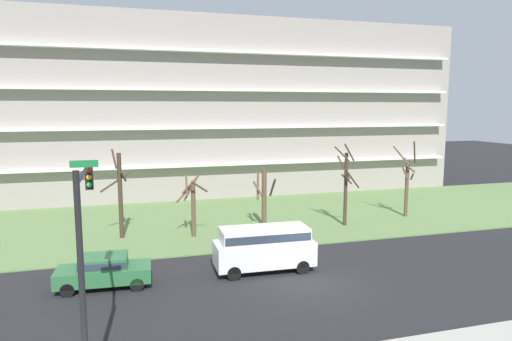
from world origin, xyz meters
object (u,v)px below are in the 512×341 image
at_px(tree_far_left, 120,193).
at_px(van_white_near_left, 264,245).
at_px(tree_left, 192,204).
at_px(traffic_signal_mast, 84,233).
at_px(sedan_green_center_left, 104,270).
at_px(tree_right, 346,185).
at_px(tree_far_right, 407,182).
at_px(tree_center, 264,196).

height_order(tree_far_left, van_white_near_left, tree_far_left).
xyz_separation_m(tree_far_left, tree_left, (4.59, -0.93, -0.76)).
distance_m(tree_left, traffic_signal_mast, 16.09).
bearing_deg(sedan_green_center_left, tree_left, -122.34).
relative_size(tree_far_left, van_white_near_left, 1.13).
distance_m(tree_right, tree_far_right, 6.03).
xyz_separation_m(van_white_near_left, traffic_signal_mast, (-8.20, -7.43, 3.28)).
relative_size(tree_left, sedan_green_center_left, 0.94).
bearing_deg(tree_far_left, tree_right, -4.63).
height_order(tree_right, van_white_near_left, tree_right).
distance_m(sedan_green_center_left, traffic_signal_mast, 8.35).
distance_m(tree_far_left, tree_far_right, 21.53).
distance_m(tree_far_left, tree_right, 15.67).
bearing_deg(traffic_signal_mast, tree_far_left, 86.58).
xyz_separation_m(tree_left, sedan_green_center_left, (-5.38, -7.49, -1.40)).
distance_m(van_white_near_left, traffic_signal_mast, 11.54).
height_order(tree_left, tree_center, tree_left).
xyz_separation_m(tree_left, tree_far_right, (16.93, 0.88, 0.55)).
distance_m(tree_far_left, traffic_signal_mast, 15.96).
distance_m(tree_far_left, tree_center, 9.93).
bearing_deg(tree_right, tree_left, 178.27).
relative_size(sedan_green_center_left, traffic_signal_mast, 0.65).
relative_size(tree_far_left, traffic_signal_mast, 0.86).
bearing_deg(tree_far_right, sedan_green_center_left, -159.43).
bearing_deg(tree_left, tree_far_right, 2.99).
relative_size(tree_center, traffic_signal_mast, 0.61).
relative_size(tree_center, van_white_near_left, 0.80).
xyz_separation_m(tree_center, tree_right, (5.72, -1.45, 0.81)).
bearing_deg(van_white_near_left, tree_far_left, -47.49).
xyz_separation_m(tree_left, traffic_signal_mast, (-5.54, -14.92, 2.40)).
xyz_separation_m(tree_far_left, tree_center, (9.90, 0.19, -0.76)).
height_order(tree_right, tree_far_right, tree_right).
bearing_deg(sedan_green_center_left, van_white_near_left, -176.63).
distance_m(tree_center, traffic_signal_mast, 19.51).
xyz_separation_m(tree_far_left, traffic_signal_mast, (-0.95, -15.85, 1.64)).
distance_m(tree_right, traffic_signal_mast, 22.13).
xyz_separation_m(tree_far_right, traffic_signal_mast, (-22.47, -15.80, 1.85)).
xyz_separation_m(tree_left, van_white_near_left, (2.66, -7.49, -0.88)).
xyz_separation_m(tree_right, van_white_near_left, (-8.37, -7.16, -1.69)).
xyz_separation_m(tree_far_right, van_white_near_left, (-14.27, -8.37, -1.43)).
bearing_deg(tree_right, van_white_near_left, -139.46).
relative_size(tree_center, tree_right, 0.69).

